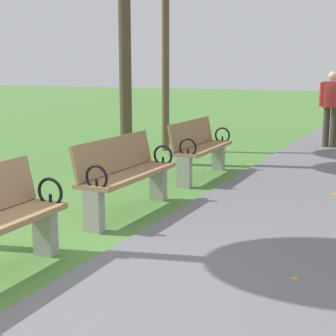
{
  "coord_description": "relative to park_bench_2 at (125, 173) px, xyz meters",
  "views": [
    {
      "loc": [
        2.47,
        -2.87,
        1.66
      ],
      "look_at": [
        -0.05,
        2.33,
        0.55
      ],
      "focal_mm": 54.33,
      "sensor_mm": 36.0,
      "label": 1
    }
  ],
  "objects": [
    {
      "name": "park_bench_2",
      "position": [
        0.0,
        0.0,
        0.0
      ],
      "size": [
        0.47,
        1.6,
        0.9
      ],
      "color": "#93704C",
      "rests_on": "ground"
    },
    {
      "name": "park_bench_3",
      "position": [
        0.0,
        2.27,
        0.0
      ],
      "size": [
        0.51,
        1.61,
        0.9
      ],
      "color": "#93704C",
      "rests_on": "ground"
    },
    {
      "name": "ground_plane",
      "position": [
        0.5,
        -2.12,
        -0.49
      ],
      "size": [
        80.0,
        80.0,
        0.0
      ],
      "primitive_type": "plane",
      "color": "#4C7F38"
    },
    {
      "name": "pedestrian_walking",
      "position": [
        1.35,
        6.4,
        0.44
      ],
      "size": [
        0.53,
        0.24,
        1.62
      ],
      "color": "#3D3328",
      "rests_on": "paved_walkway"
    },
    {
      "name": "scattered_leaves",
      "position": [
        0.48,
        0.24,
        -0.47
      ],
      "size": [
        4.33,
        7.76,
        0.02
      ],
      "color": "#BC842D",
      "rests_on": "ground"
    }
  ]
}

